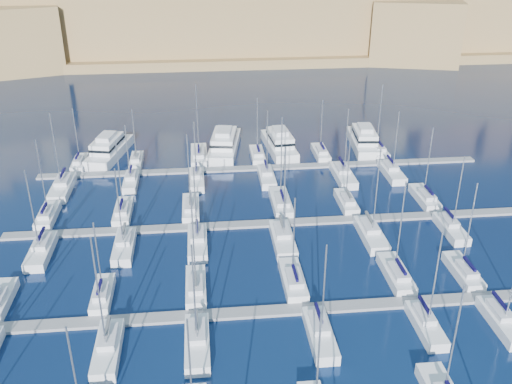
{
  "coord_description": "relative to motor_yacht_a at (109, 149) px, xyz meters",
  "views": [
    {
      "loc": [
        -11.5,
        -67.77,
        43.53
      ],
      "look_at": [
        -3.92,
        6.0,
        7.73
      ],
      "focal_mm": 40.0,
      "sensor_mm": 36.0,
      "label": 1
    }
  ],
  "objects": [
    {
      "name": "ground",
      "position": [
        29.99,
        -41.19,
        -1.73
      ],
      "size": [
        600.0,
        600.0,
        0.0
      ],
      "primitive_type": "plane",
      "color": "black",
      "rests_on": "ground"
    },
    {
      "name": "pontoon_mid_near",
      "position": [
        29.99,
        -53.19,
        -1.53
      ],
      "size": [
        84.0,
        2.0,
        0.4
      ],
      "primitive_type": "cube",
      "color": "slate",
      "rests_on": "ground"
    },
    {
      "name": "pontoon_mid_far",
      "position": [
        29.99,
        -31.19,
        -1.53
      ],
      "size": [
        84.0,
        2.0,
        0.4
      ],
      "primitive_type": "cube",
      "color": "slate",
      "rests_on": "ground"
    },
    {
      "name": "pontoon_far",
      "position": [
        29.99,
        -9.19,
        -1.53
      ],
      "size": [
        84.0,
        2.0,
        0.4
      ],
      "primitive_type": "cube",
      "color": "slate",
      "rests_on": "ground"
    },
    {
      "name": "sailboat_12",
      "position": [
        -7.2,
        -48.25,
        -1.0
      ],
      "size": [
        2.43,
        8.09,
        12.97
      ],
      "color": "white",
      "rests_on": "ground"
    },
    {
      "name": "sailboat_13",
      "position": [
        5.27,
        -48.4,
        -1.02
      ],
      "size": [
        2.34,
        7.79,
        11.1
      ],
      "color": "white",
      "rests_on": "ground"
    },
    {
      "name": "sailboat_14",
      "position": [
        16.99,
        -48.03,
        -0.98
      ],
      "size": [
        2.56,
        8.54,
        14.58
      ],
      "color": "white",
      "rests_on": "ground"
    },
    {
      "name": "sailboat_15",
      "position": [
        29.65,
        -47.76,
        -0.99
      ],
      "size": [
        2.73,
        9.1,
        12.76
      ],
      "color": "white",
      "rests_on": "ground"
    },
    {
      "name": "sailboat_16",
      "position": [
        43.54,
        -47.74,
        -0.98
      ],
      "size": [
        2.74,
        9.13,
        14.39
      ],
      "color": "white",
      "rests_on": "ground"
    },
    {
      "name": "sailboat_17",
      "position": [
        52.71,
        -48.05,
        -0.99
      ],
      "size": [
        2.55,
        8.5,
        13.83
      ],
      "color": "white",
      "rests_on": "ground"
    },
    {
      "name": "sailboat_19",
      "position": [
        7.25,
        -58.59,
        -0.97
      ],
      "size": [
        2.71,
        9.02,
        15.52
      ],
      "color": "white",
      "rests_on": "ground"
    },
    {
      "name": "sailboat_20",
      "position": [
        17.05,
        -58.64,
        -0.98
      ],
      "size": [
        2.74,
        9.12,
        14.1
      ],
      "color": "white",
      "rests_on": "ground"
    },
    {
      "name": "sailboat_21",
      "position": [
        31.01,
        -58.54,
        -0.99
      ],
      "size": [
        2.68,
        8.92,
        13.15
      ],
      "color": "white",
      "rests_on": "ground"
    },
    {
      "name": "sailboat_22",
      "position": [
        43.63,
        -58.16,
        -0.99
      ],
      "size": [
        2.44,
        8.14,
        13.68
      ],
      "color": "white",
      "rests_on": "ground"
    },
    {
      "name": "sailboat_23",
      "position": [
        52.8,
        -58.45,
        -0.98
      ],
      "size": [
        2.62,
        8.73,
        14.85
      ],
      "color": "white",
      "rests_on": "ground"
    },
    {
      "name": "sailboat_24",
      "position": [
        -6.36,
        -26.03,
        -0.99
      ],
      "size": [
        2.56,
        8.54,
        13.69
      ],
      "color": "white",
      "rests_on": "ground"
    },
    {
      "name": "sailboat_25",
      "position": [
        5.45,
        -25.9,
        -0.99
      ],
      "size": [
        2.64,
        8.8,
        13.17
      ],
      "color": "white",
      "rests_on": "ground"
    },
    {
      "name": "sailboat_26",
      "position": [
        16.33,
        -25.84,
        -0.99
      ],
      "size": [
        2.68,
        8.92,
        13.61
      ],
      "color": "white",
      "rests_on": "ground"
    },
    {
      "name": "sailboat_27",
      "position": [
        31.26,
        -25.33,
        -0.96
      ],
      "size": [
        2.99,
        9.96,
        15.73
      ],
      "color": "white",
      "rests_on": "ground"
    },
    {
      "name": "sailboat_28",
      "position": [
        42.18,
        -26.15,
        -0.99
      ],
      "size": [
        2.49,
        8.3,
        14.01
      ],
      "color": "white",
      "rests_on": "ground"
    },
    {
      "name": "sailboat_29",
      "position": [
        55.8,
        -25.88,
        -0.99
      ],
      "size": [
        2.65,
        8.84,
        13.29
      ],
      "color": "white",
      "rests_on": "ground"
    },
    {
      "name": "sailboat_30",
      "position": [
        -4.88,
        -36.77,
        -0.98
      ],
      "size": [
        2.82,
        9.39,
        13.79
      ],
      "color": "white",
      "rests_on": "ground"
    },
    {
      "name": "sailboat_31",
      "position": [
        6.76,
        -36.68,
        -0.99
      ],
      "size": [
        2.76,
        9.22,
        13.49
      ],
      "color": "white",
      "rests_on": "ground"
    },
    {
      "name": "sailboat_32",
      "position": [
        17.3,
        -36.72,
        -0.99
      ],
      "size": [
        2.78,
        9.28,
        13.21
      ],
      "color": "white",
      "rests_on": "ground"
    },
    {
      "name": "sailboat_33",
      "position": [
        29.84,
        -37.04,
        -0.96
      ],
      "size": [
        2.98,
        9.95,
        15.87
      ],
      "color": "white",
      "rests_on": "ground"
    },
    {
      "name": "sailboat_34",
      "position": [
        43.21,
        -36.98,
        -0.97
      ],
      "size": [
        2.95,
        9.82,
        14.93
      ],
      "color": "white",
      "rests_on": "ground"
    },
    {
      "name": "sailboat_35",
      "position": [
        55.87,
        -36.44,
        -0.99
      ],
      "size": [
        2.62,
        8.72,
        13.05
      ],
      "color": "white",
      "rests_on": "ground"
    },
    {
      "name": "sailboat_36",
      "position": [
        -5.1,
        -4.43,
        -1.01
      ],
      "size": [
        2.32,
        7.72,
        11.79
      ],
      "color": "white",
      "rests_on": "ground"
    },
    {
      "name": "sailboat_37",
      "position": [
        5.75,
        -4.45,
        -1.02
      ],
      "size": [
        2.31,
        7.69,
        11.33
      ],
      "color": "white",
      "rests_on": "ground"
    },
    {
      "name": "sailboat_38",
      "position": [
        17.94,
        -3.1,
        -0.96
      ],
      "size": [
        3.13,
        10.43,
        15.37
      ],
      "color": "white",
      "rests_on": "ground"
    },
    {
      "name": "sailboat_39",
      "position": [
        29.58,
        -3.99,
        -1.0
      ],
      "size": [
        2.59,
        8.62,
        12.68
      ],
      "color": "white",
      "rests_on": "ground"
    },
    {
      "name": "sailboat_40",
      "position": [
        42.38,
        -4.08,
        -1.01
      ],
      "size": [
        2.53,
        8.45,
        11.84
      ],
      "color": "white",
      "rests_on": "ground"
    },
    {
      "name": "sailboat_41",
      "position": [
        54.19,
        -3.79,
        -0.98
      ],
      "size": [
        2.71,
        9.03,
        14.51
      ],
      "color": "white",
      "rests_on": "ground"
    },
    {
      "name": "sailboat_42",
      "position": [
        -6.17,
        -15.34,
        -0.96
      ],
      "size": [
        3.17,
        10.56,
        14.79
      ],
      "color": "white",
      "rests_on": "ground"
    },
    {
      "name": "sailboat_43",
      "position": [
        5.61,
        -14.08,
        -1.01
      ],
      "size": [
        2.4,
        7.99,
        11.79
      ],
      "color": "white",
      "rests_on": "ground"
    },
    {
      "name": "sailboat_44",
      "position": [
        17.37,
        -14.5,
        -1.0
      ],
      "size": [
        2.65,
        8.83,
        12.14
      ],
      "color": "white",
      "rests_on": "ground"
    },
    {
      "name": "sailboat_45",
      "position": [
        30.14,
        -14.5,
        -0.99
      ],
      "size": [
        2.65,
        8.84,
        13.71
      ],
      "color": "white",
      "rests_on": "ground"
    },
    {
      "name": "sailboat_46",
      "position": [
        44.27,
        -15.19,
        -0.97
      ],
      "size": [
        3.08,
        10.25,
        13.86
      ],
      "color": "white",
      "rests_on": "ground"
    },
    {
      "name": "sailboat_47",
      "position": [
        53.61,
        -14.75,
        -0.99
      ],
      "size": [
        2.81,
        9.36,
        12.88
      ],
      "color": "white",
      "rests_on": "ground"
    },
    {
      "name": "motor_yacht_a",
      "position": [
        0.0,
        0.0,
        0.0
      ],
      "size": [
        8.22,
        16.66,
        5.25
      ],
      "color": "white",
      "rests_on": "ground"
    },
    {
      "name": "motor_yacht_b",
      "position": [
        23.21,
        0.67,
        -0.0
      ],
      "size": [
        7.93,
        18.01,
        5.25
      ],
      "color": "white",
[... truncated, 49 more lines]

